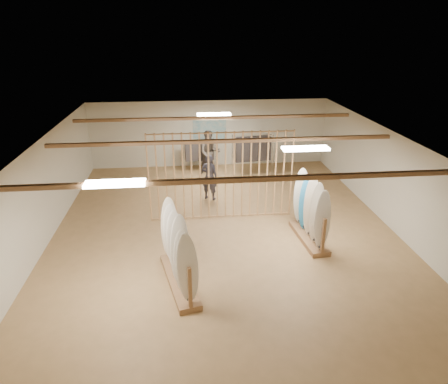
{
  "coord_description": "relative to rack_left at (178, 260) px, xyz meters",
  "views": [
    {
      "loc": [
        -1.09,
        -10.6,
        5.65
      ],
      "look_at": [
        0.0,
        0.0,
        1.2
      ],
      "focal_mm": 32.0,
      "sensor_mm": 36.0,
      "label": 1
    }
  ],
  "objects": [
    {
      "name": "floor",
      "position": [
        1.33,
        2.62,
        -0.63
      ],
      "size": [
        12.0,
        12.0,
        0.0
      ],
      "primitive_type": "plane",
      "color": "#A57E50",
      "rests_on": "ground"
    },
    {
      "name": "ceiling",
      "position": [
        1.33,
        2.62,
        2.17
      ],
      "size": [
        12.0,
        12.0,
        0.0
      ],
      "primitive_type": "plane",
      "rotation": [
        3.14,
        0.0,
        0.0
      ],
      "color": "gray",
      "rests_on": "ground"
    },
    {
      "name": "wall_back",
      "position": [
        1.33,
        8.62,
        0.77
      ],
      "size": [
        12.0,
        0.0,
        12.0
      ],
      "primitive_type": "plane",
      "rotation": [
        1.57,
        0.0,
        0.0
      ],
      "color": "beige",
      "rests_on": "ground"
    },
    {
      "name": "wall_front",
      "position": [
        1.33,
        -3.38,
        0.77
      ],
      "size": [
        12.0,
        0.0,
        12.0
      ],
      "primitive_type": "plane",
      "rotation": [
        -1.57,
        0.0,
        0.0
      ],
      "color": "beige",
      "rests_on": "ground"
    },
    {
      "name": "wall_left",
      "position": [
        -3.67,
        2.62,
        0.77
      ],
      "size": [
        0.0,
        12.0,
        12.0
      ],
      "primitive_type": "plane",
      "rotation": [
        1.57,
        0.0,
        1.57
      ],
      "color": "beige",
      "rests_on": "ground"
    },
    {
      "name": "wall_right",
      "position": [
        6.33,
        2.62,
        0.77
      ],
      "size": [
        0.0,
        12.0,
        12.0
      ],
      "primitive_type": "plane",
      "rotation": [
        1.57,
        0.0,
        -1.57
      ],
      "color": "beige",
      "rests_on": "ground"
    },
    {
      "name": "ceiling_slats",
      "position": [
        1.33,
        2.62,
        2.09
      ],
      "size": [
        9.5,
        6.12,
        0.1
      ],
      "primitive_type": "cube",
      "color": "#936943",
      "rests_on": "ground"
    },
    {
      "name": "light_panels",
      "position": [
        1.33,
        2.62,
        2.11
      ],
      "size": [
        1.2,
        0.35,
        0.06
      ],
      "primitive_type": "cube",
      "color": "white",
      "rests_on": "ground"
    },
    {
      "name": "bamboo_partition",
      "position": [
        1.33,
        3.42,
        0.77
      ],
      "size": [
        4.45,
        0.05,
        2.78
      ],
      "color": "tan",
      "rests_on": "ground"
    },
    {
      "name": "poster",
      "position": [
        1.33,
        8.6,
        0.97
      ],
      "size": [
        1.4,
        0.03,
        0.9
      ],
      "primitive_type": "cube",
      "color": "teal",
      "rests_on": "ground"
    },
    {
      "name": "rack_left",
      "position": [
        0.0,
        0.0,
        0.0
      ],
      "size": [
        1.0,
        2.35,
        1.85
      ],
      "rotation": [
        0.0,
        0.0,
        0.22
      ],
      "color": "#936943",
      "rests_on": "floor"
    },
    {
      "name": "rack_right",
      "position": [
        3.66,
        1.72,
        0.0
      ],
      "size": [
        0.66,
        1.99,
        1.87
      ],
      "rotation": [
        0.0,
        0.0,
        0.08
      ],
      "color": "#936943",
      "rests_on": "floor"
    },
    {
      "name": "clothing_rack_a",
      "position": [
        0.85,
        7.86,
        0.25
      ],
      "size": [
        1.26,
        0.44,
        1.35
      ],
      "rotation": [
        0.0,
        0.0,
        0.11
      ],
      "color": "silver",
      "rests_on": "floor"
    },
    {
      "name": "clothing_rack_b",
      "position": [
        2.96,
        7.23,
        0.46
      ],
      "size": [
        1.55,
        0.6,
        1.68
      ],
      "rotation": [
        0.0,
        0.0,
        0.15
      ],
      "color": "silver",
      "rests_on": "floor"
    },
    {
      "name": "shopper_a",
      "position": [
        1.06,
        4.91,
        0.29
      ],
      "size": [
        0.81,
        0.72,
        1.85
      ],
      "primitive_type": "imported",
      "rotation": [
        0.0,
        0.0,
        2.66
      ],
      "color": "#2C2B33",
      "rests_on": "floor"
    },
    {
      "name": "shopper_b",
      "position": [
        1.25,
        7.47,
        0.39
      ],
      "size": [
        1.03,
        0.82,
        2.05
      ],
      "primitive_type": "imported",
      "rotation": [
        0.0,
        0.0,
        0.05
      ],
      "color": "#3A332D",
      "rests_on": "floor"
    }
  ]
}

